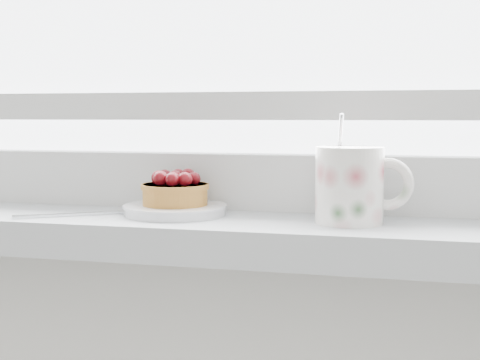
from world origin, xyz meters
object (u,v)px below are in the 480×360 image
(saucer, at_px, (175,210))
(fork, at_px, (91,214))
(floral_mug, at_px, (352,183))
(raspberry_tart, at_px, (175,190))

(saucer, xyz_separation_m, fork, (-0.10, -0.03, -0.00))
(floral_mug, bearing_deg, saucer, 177.08)
(raspberry_tart, bearing_deg, saucer, -67.55)
(saucer, relative_size, floral_mug, 1.03)
(saucer, distance_m, fork, 0.10)
(saucer, bearing_deg, fork, -165.25)
(floral_mug, height_order, fork, floral_mug)
(raspberry_tart, distance_m, fork, 0.10)
(raspberry_tart, relative_size, floral_mug, 0.67)
(fork, bearing_deg, floral_mug, 2.80)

